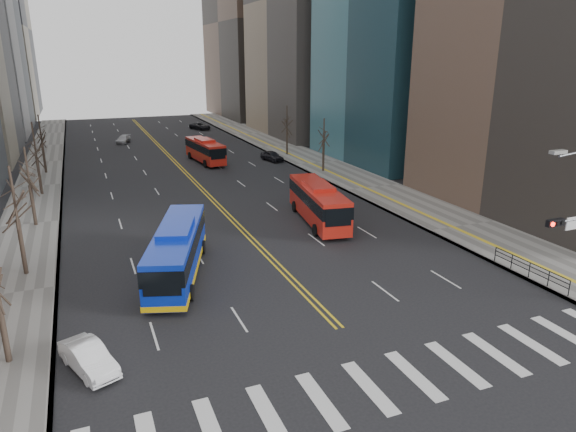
{
  "coord_description": "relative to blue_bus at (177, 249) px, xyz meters",
  "views": [
    {
      "loc": [
        -11.74,
        -16.45,
        13.94
      ],
      "look_at": [
        0.02,
        12.4,
        4.14
      ],
      "focal_mm": 32.0,
      "sensor_mm": 36.0,
      "label": 1
    }
  ],
  "objects": [
    {
      "name": "ground",
      "position": [
        6.64,
        -15.25,
        -1.81
      ],
      "size": [
        220.0,
        220.0,
        0.0
      ],
      "primitive_type": "plane",
      "color": "black"
    },
    {
      "name": "sidewalk_right",
      "position": [
        24.14,
        29.75,
        -1.74
      ],
      "size": [
        7.0,
        130.0,
        0.15
      ],
      "primitive_type": "cube",
      "color": "slate",
      "rests_on": "ground"
    },
    {
      "name": "sidewalk_left",
      "position": [
        -9.86,
        29.75,
        -1.74
      ],
      "size": [
        5.0,
        130.0,
        0.15
      ],
      "primitive_type": "cube",
      "color": "slate",
      "rests_on": "ground"
    },
    {
      "name": "crosswalk",
      "position": [
        6.64,
        -15.25,
        -1.81
      ],
      "size": [
        26.7,
        4.0,
        0.01
      ],
      "color": "silver",
      "rests_on": "ground"
    },
    {
      "name": "centerline",
      "position": [
        6.64,
        39.75,
        -1.81
      ],
      "size": [
        0.55,
        100.0,
        0.01
      ],
      "color": "gold",
      "rests_on": "ground"
    },
    {
      "name": "pedestrian_railing",
      "position": [
        20.94,
        -9.25,
        -0.99
      ],
      "size": [
        0.06,
        6.06,
        1.02
      ],
      "color": "black",
      "rests_on": "sidewalk_right"
    },
    {
      "name": "street_trees",
      "position": [
        -0.54,
        19.3,
        3.06
      ],
      "size": [
        35.2,
        47.2,
        7.6
      ],
      "color": "#2E241C",
      "rests_on": "ground"
    },
    {
      "name": "blue_bus",
      "position": [
        0.0,
        0.0,
        0.0
      ],
      "size": [
        6.14,
        12.04,
        3.46
      ],
      "color": "#0B28B0",
      "rests_on": "ground"
    },
    {
      "name": "red_bus_near",
      "position": [
        13.39,
        6.76,
        0.1
      ],
      "size": [
        4.14,
        11.06,
        3.44
      ],
      "color": "red",
      "rests_on": "ground"
    },
    {
      "name": "red_bus_far",
      "position": [
        10.44,
        36.16,
        -0.02
      ],
      "size": [
        3.35,
        10.23,
        3.22
      ],
      "color": "red",
      "rests_on": "ground"
    },
    {
      "name": "car_white",
      "position": [
        -5.86,
        -9.23,
        -1.17
      ],
      "size": [
        2.73,
        4.12,
        1.28
      ],
      "primitive_type": "imported",
      "rotation": [
        0.0,
        0.0,
        0.39
      ],
      "color": "white",
      "rests_on": "ground"
    },
    {
      "name": "car_dark_mid",
      "position": [
        19.14,
        33.55,
        -1.12
      ],
      "size": [
        2.48,
        4.34,
        1.39
      ],
      "primitive_type": "imported",
      "rotation": [
        0.0,
        0.0,
        0.22
      ],
      "color": "black",
      "rests_on": "ground"
    },
    {
      "name": "car_silver",
      "position": [
        1.61,
        57.04,
        -1.21
      ],
      "size": [
        3.09,
        4.5,
        1.21
      ],
      "primitive_type": "imported",
      "rotation": [
        0.0,
        0.0,
        -0.37
      ],
      "color": "#A2A1A7",
      "rests_on": "ground"
    },
    {
      "name": "car_dark_far",
      "position": [
        17.03,
        68.18,
        -1.14
      ],
      "size": [
        3.92,
        5.31,
        1.34
      ],
      "primitive_type": "imported",
      "rotation": [
        0.0,
        0.0,
        0.4
      ],
      "color": "black",
      "rests_on": "ground"
    }
  ]
}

